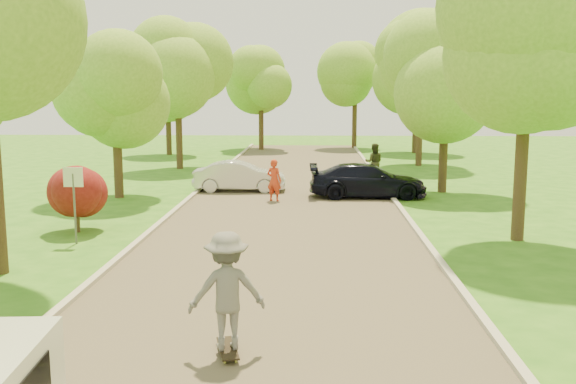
# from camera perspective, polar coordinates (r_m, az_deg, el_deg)

# --- Properties ---
(ground) EXTENTS (100.00, 100.00, 0.00)m
(ground) POSITION_cam_1_polar(r_m,az_deg,el_deg) (14.09, -1.42, -8.63)
(ground) COLOR #2C6818
(ground) RESTS_ON ground
(road) EXTENTS (8.00, 60.00, 0.01)m
(road) POSITION_cam_1_polar(r_m,az_deg,el_deg) (21.84, -0.07, -2.30)
(road) COLOR #4C4438
(road) RESTS_ON ground
(curb_left) EXTENTS (0.18, 60.00, 0.12)m
(curb_left) POSITION_cam_1_polar(r_m,az_deg,el_deg) (22.36, -10.50, -2.05)
(curb_left) COLOR #B2AD9E
(curb_left) RESTS_ON ground
(curb_right) EXTENTS (0.18, 60.00, 0.12)m
(curb_right) POSITION_cam_1_polar(r_m,az_deg,el_deg) (22.04, 10.52, -2.21)
(curb_right) COLOR #B2AD9E
(curb_right) RESTS_ON ground
(street_sign) EXTENTS (0.55, 0.06, 2.17)m
(street_sign) POSITION_cam_1_polar(r_m,az_deg,el_deg) (18.84, -18.51, 0.25)
(street_sign) COLOR #59595E
(street_sign) RESTS_ON ground
(red_shrub) EXTENTS (1.70, 1.70, 1.95)m
(red_shrub) POSITION_cam_1_polar(r_m,az_deg,el_deg) (20.47, -18.28, -0.40)
(red_shrub) COLOR #382619
(red_shrub) RESTS_ON ground
(tree_l_midb) EXTENTS (4.30, 4.20, 6.62)m
(tree_l_midb) POSITION_cam_1_polar(r_m,az_deg,el_deg) (26.55, -14.76, 9.33)
(tree_l_midb) COLOR #382619
(tree_l_midb) RESTS_ON ground
(tree_l_far) EXTENTS (4.92, 4.80, 7.79)m
(tree_l_far) POSITION_cam_1_polar(r_m,az_deg,el_deg) (36.17, -9.47, 10.70)
(tree_l_far) COLOR #382619
(tree_l_far) RESTS_ON ground
(tree_r_mida) EXTENTS (5.13, 5.00, 7.95)m
(tree_r_mida) POSITION_cam_1_polar(r_m,az_deg,el_deg) (19.45, 21.18, 12.12)
(tree_r_mida) COLOR #382619
(tree_r_mida) RESTS_ON ground
(tree_r_midb) EXTENTS (4.51, 4.40, 7.01)m
(tree_r_midb) POSITION_cam_1_polar(r_m,az_deg,el_deg) (28.01, 14.28, 9.91)
(tree_r_midb) COLOR #382619
(tree_r_midb) RESTS_ON ground
(tree_r_far) EXTENTS (5.33, 5.20, 8.34)m
(tree_r_far) POSITION_cam_1_polar(r_m,az_deg,el_deg) (37.98, 12.14, 11.08)
(tree_r_far) COLOR #382619
(tree_r_far) RESTS_ON ground
(tree_bg_a) EXTENTS (5.12, 5.00, 7.72)m
(tree_bg_a) POSITION_cam_1_polar(r_m,az_deg,el_deg) (44.48, -10.42, 10.11)
(tree_bg_a) COLOR #382619
(tree_bg_a) RESTS_ON ground
(tree_bg_b) EXTENTS (5.12, 5.00, 7.95)m
(tree_bg_b) POSITION_cam_1_polar(r_m,az_deg,el_deg) (46.02, 11.66, 10.31)
(tree_bg_b) COLOR #382619
(tree_bg_b) RESTS_ON ground
(tree_bg_c) EXTENTS (4.92, 4.80, 7.33)m
(tree_bg_c) POSITION_cam_1_polar(r_m,az_deg,el_deg) (47.56, -2.17, 9.81)
(tree_bg_c) COLOR #382619
(tree_bg_c) RESTS_ON ground
(tree_bg_d) EXTENTS (5.12, 5.00, 7.72)m
(tree_bg_d) POSITION_cam_1_polar(r_m,az_deg,el_deg) (49.53, 6.25, 10.06)
(tree_bg_d) COLOR #382619
(tree_bg_d) RESTS_ON ground
(silver_sedan) EXTENTS (3.96, 1.44, 1.30)m
(silver_sedan) POSITION_cam_1_polar(r_m,az_deg,el_deg) (27.70, -4.33, 1.40)
(silver_sedan) COLOR silver
(silver_sedan) RESTS_ON ground
(dark_sedan) EXTENTS (4.77, 2.03, 1.37)m
(dark_sedan) POSITION_cam_1_polar(r_m,az_deg,el_deg) (26.20, 7.10, 1.01)
(dark_sedan) COLOR black
(dark_sedan) RESTS_ON ground
(longboard) EXTENTS (0.51, 1.02, 0.12)m
(longboard) POSITION_cam_1_polar(r_m,az_deg,el_deg) (10.78, -5.38, -13.69)
(longboard) COLOR black
(longboard) RESTS_ON ground
(skateboarder) EXTENTS (1.38, 0.99, 1.92)m
(skateboarder) POSITION_cam_1_polar(r_m,az_deg,el_deg) (10.45, -5.46, -8.71)
(skateboarder) COLOR slate
(skateboarder) RESTS_ON longboard
(person_striped) EXTENTS (0.72, 0.61, 1.66)m
(person_striped) POSITION_cam_1_polar(r_m,az_deg,el_deg) (25.02, -1.24, 1.04)
(person_striped) COLOR #BB341C
(person_striped) RESTS_ON ground
(person_olive) EXTENTS (0.92, 0.74, 1.80)m
(person_olive) POSITION_cam_1_polar(r_m,az_deg,el_deg) (31.21, 7.65, 2.65)
(person_olive) COLOR #2D2F1C
(person_olive) RESTS_ON ground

